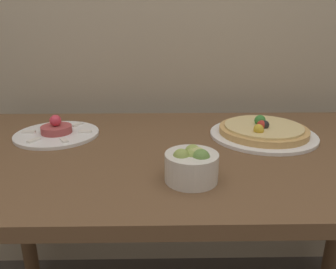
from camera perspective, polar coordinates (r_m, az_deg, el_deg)
The scene contains 4 objects.
dining_table at distance 0.98m, azimuth 4.00°, elevation -7.95°, with size 1.45×0.75×0.78m.
pizza_plate at distance 1.07m, azimuth 16.22°, elevation 0.55°, with size 0.33×0.33×0.06m.
tartare_plate at distance 1.09m, azimuth -18.79°, elevation 0.34°, with size 0.26×0.26×0.07m.
small_bowl at distance 0.74m, azimuth 4.18°, elevation -5.25°, with size 0.12×0.12×0.08m.
Camera 1 is at (-0.08, -0.49, 1.12)m, focal length 35.00 mm.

